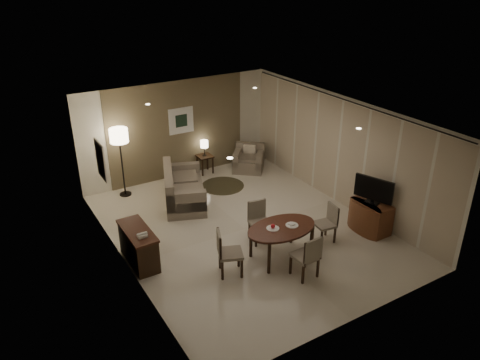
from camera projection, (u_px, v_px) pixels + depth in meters
room_shell at (235, 169)px, 10.40m from camera, size 5.50×7.00×2.70m
taupe_accent at (178, 130)px, 12.78m from camera, size 3.96×0.03×2.70m
curtain_wall at (338, 152)px, 11.36m from camera, size 0.08×6.70×2.58m
curtain_rod at (344, 99)px, 10.79m from camera, size 0.03×6.80×0.03m
art_back_frame at (181, 121)px, 12.70m from camera, size 0.72×0.03×0.72m
art_back_canvas at (181, 121)px, 12.69m from camera, size 0.34×0.01×0.34m
art_left_frame at (101, 161)px, 9.53m from camera, size 0.03×0.60×0.80m
art_left_canvas at (101, 160)px, 9.53m from camera, size 0.01×0.46×0.64m
downlight_nl at (230, 158)px, 7.47m from camera, size 0.10×0.10×0.01m
downlight_nr at (359, 129)px, 8.78m from camera, size 0.10×0.10×0.01m
downlight_fl at (148, 104)px, 10.25m from camera, size 0.10×0.10×0.01m
downlight_fr at (255, 88)px, 11.57m from camera, size 0.10×0.10×0.01m
console_desk at (139, 246)px, 9.34m from camera, size 0.48×1.20×0.75m
telephone at (142, 235)px, 8.92m from camera, size 0.20×0.14×0.09m
tv_cabinet at (371, 216)px, 10.48m from camera, size 0.48×0.90×0.70m
flat_tv at (374, 190)px, 10.18m from camera, size 0.36×0.85×0.60m
dining_table at (281, 242)px, 9.51m from camera, size 1.50×0.94×0.70m
chair_near at (305, 255)px, 8.89m from camera, size 0.46×0.46×0.92m
chair_far at (260, 223)px, 10.02m from camera, size 0.49×0.49×0.89m
chair_left at (231, 253)px, 8.96m from camera, size 0.59×0.59×0.93m
chair_right at (325, 224)px, 10.04m from camera, size 0.45×0.45×0.84m
plate_a at (273, 228)px, 9.31m from camera, size 0.26×0.26×0.02m
plate_b at (292, 225)px, 9.42m from camera, size 0.26×0.26×0.02m
fruit_apple at (273, 226)px, 9.28m from camera, size 0.09×0.09×0.09m
napkin at (292, 224)px, 9.41m from camera, size 0.12×0.08×0.03m
round_rug at (223, 186)px, 12.69m from camera, size 1.15×1.15×0.01m
sofa at (184, 186)px, 11.67m from camera, size 2.10×1.56×0.89m
armchair at (249, 158)px, 13.49m from camera, size 1.14×1.14×0.74m
side_table at (205, 164)px, 13.37m from camera, size 0.41×0.41×0.53m
table_lamp at (204, 147)px, 13.16m from camera, size 0.22×0.22×0.50m
floor_lamp at (122, 163)px, 11.83m from camera, size 0.46×0.46×1.81m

